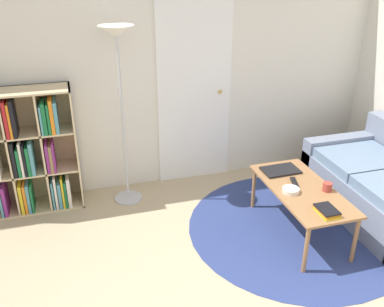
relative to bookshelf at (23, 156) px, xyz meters
name	(u,v)px	position (x,y,z in m)	size (l,w,h in m)	color
wall_back	(172,66)	(1.53, 0.22, 0.71)	(7.49, 0.11, 2.60)	silver
rug	(295,227)	(2.39, -1.07, -0.58)	(2.01, 2.01, 0.01)	navy
bookshelf	(23,156)	(0.00, 0.00, 0.00)	(0.93, 0.34, 1.22)	beige
floor_lamp	(118,57)	(0.96, -0.10, 0.91)	(0.32, 0.32, 1.76)	#B7B7BC
coffee_table	(302,193)	(2.37, -1.13, -0.17)	(0.53, 1.09, 0.46)	#996B42
laptop	(281,170)	(2.33, -0.78, -0.11)	(0.35, 0.23, 0.02)	black
bowl	(291,190)	(2.24, -1.16, -0.10)	(0.15, 0.15, 0.04)	silver
book_stack_on_table	(327,211)	(2.35, -1.54, -0.10)	(0.14, 0.21, 0.04)	gold
cup	(327,187)	(2.55, -1.23, -0.08)	(0.08, 0.08, 0.08)	#A33D33
remote	(294,182)	(2.34, -1.03, -0.11)	(0.09, 0.18, 0.02)	black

